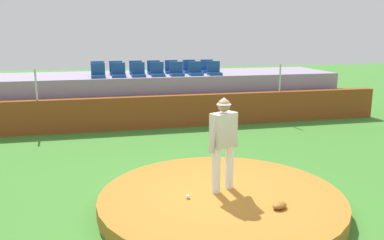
# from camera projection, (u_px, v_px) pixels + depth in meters

# --- Properties ---
(ground_plane) EXTENTS (60.00, 60.00, 0.00)m
(ground_plane) POSITION_uv_depth(u_px,v_px,m) (221.00, 207.00, 7.52)
(ground_plane) COLOR #3B7C2A
(pitchers_mound) EXTENTS (4.52, 4.52, 0.27)m
(pitchers_mound) POSITION_uv_depth(u_px,v_px,m) (221.00, 201.00, 7.49)
(pitchers_mound) COLOR #AD6F27
(pitchers_mound) RESTS_ON ground_plane
(pitcher) EXTENTS (0.72, 0.46, 1.78)m
(pitcher) POSITION_uv_depth(u_px,v_px,m) (223.00, 137.00, 7.43)
(pitcher) COLOR white
(pitcher) RESTS_ON pitchers_mound
(baseball) EXTENTS (0.07, 0.07, 0.07)m
(baseball) POSITION_uv_depth(u_px,v_px,m) (188.00, 197.00, 7.24)
(baseball) COLOR white
(baseball) RESTS_ON pitchers_mound
(fielding_glove) EXTENTS (0.36, 0.33, 0.11)m
(fielding_glove) POSITION_uv_depth(u_px,v_px,m) (280.00, 205.00, 6.83)
(fielding_glove) COLOR #8F581B
(fielding_glove) RESTS_ON pitchers_mound
(brick_barrier) EXTENTS (16.11, 0.40, 1.10)m
(brick_barrier) POSITION_uv_depth(u_px,v_px,m) (163.00, 111.00, 13.78)
(brick_barrier) COLOR brown
(brick_barrier) RESTS_ON ground_plane
(fence_post_left) EXTENTS (0.06, 0.06, 0.98)m
(fence_post_left) POSITION_uv_depth(u_px,v_px,m) (36.00, 85.00, 12.65)
(fence_post_left) COLOR silver
(fence_post_left) RESTS_ON brick_barrier
(fence_post_right) EXTENTS (0.06, 0.06, 0.98)m
(fence_post_right) POSITION_uv_depth(u_px,v_px,m) (280.00, 78.00, 14.52)
(fence_post_right) COLOR silver
(fence_post_right) RESTS_ON brick_barrier
(bleacher_platform) EXTENTS (13.87, 3.01, 1.65)m
(bleacher_platform) POSITION_uv_depth(u_px,v_px,m) (154.00, 95.00, 15.59)
(bleacher_platform) COLOR gray
(bleacher_platform) RESTS_ON ground_plane
(stadium_chair_0) EXTENTS (0.48, 0.44, 0.50)m
(stadium_chair_0) POSITION_uv_depth(u_px,v_px,m) (98.00, 73.00, 13.97)
(stadium_chair_0) COLOR navy
(stadium_chair_0) RESTS_ON bleacher_platform
(stadium_chair_1) EXTENTS (0.48, 0.44, 0.50)m
(stadium_chair_1) POSITION_uv_depth(u_px,v_px,m) (119.00, 73.00, 14.15)
(stadium_chair_1) COLOR navy
(stadium_chair_1) RESTS_ON bleacher_platform
(stadium_chair_2) EXTENTS (0.48, 0.44, 0.50)m
(stadium_chair_2) POSITION_uv_depth(u_px,v_px,m) (138.00, 72.00, 14.29)
(stadium_chair_2) COLOR navy
(stadium_chair_2) RESTS_ON bleacher_platform
(stadium_chair_3) EXTENTS (0.48, 0.44, 0.50)m
(stadium_chair_3) POSITION_uv_depth(u_px,v_px,m) (157.00, 72.00, 14.45)
(stadium_chair_3) COLOR navy
(stadium_chair_3) RESTS_ON bleacher_platform
(stadium_chair_4) EXTENTS (0.48, 0.44, 0.50)m
(stadium_chair_4) POSITION_uv_depth(u_px,v_px,m) (177.00, 71.00, 14.59)
(stadium_chair_4) COLOR navy
(stadium_chair_4) RESTS_ON bleacher_platform
(stadium_chair_5) EXTENTS (0.48, 0.44, 0.50)m
(stadium_chair_5) POSITION_uv_depth(u_px,v_px,m) (195.00, 71.00, 14.78)
(stadium_chair_5) COLOR navy
(stadium_chair_5) RESTS_ON bleacher_platform
(stadium_chair_6) EXTENTS (0.48, 0.44, 0.50)m
(stadium_chair_6) POSITION_uv_depth(u_px,v_px,m) (214.00, 71.00, 14.89)
(stadium_chair_6) COLOR navy
(stadium_chair_6) RESTS_ON bleacher_platform
(stadium_chair_7) EXTENTS (0.48, 0.44, 0.50)m
(stadium_chair_7) POSITION_uv_depth(u_px,v_px,m) (98.00, 71.00, 14.85)
(stadium_chair_7) COLOR navy
(stadium_chair_7) RESTS_ON bleacher_platform
(stadium_chair_8) EXTENTS (0.48, 0.44, 0.50)m
(stadium_chair_8) POSITION_uv_depth(u_px,v_px,m) (116.00, 70.00, 14.97)
(stadium_chair_8) COLOR navy
(stadium_chair_8) RESTS_ON bleacher_platform
(stadium_chair_9) EXTENTS (0.48, 0.44, 0.50)m
(stadium_chair_9) POSITION_uv_depth(u_px,v_px,m) (136.00, 70.00, 15.15)
(stadium_chair_9) COLOR navy
(stadium_chair_9) RESTS_ON bleacher_platform
(stadium_chair_10) EXTENTS (0.48, 0.44, 0.50)m
(stadium_chair_10) POSITION_uv_depth(u_px,v_px,m) (154.00, 70.00, 15.28)
(stadium_chair_10) COLOR navy
(stadium_chair_10) RESTS_ON bleacher_platform
(stadium_chair_11) EXTENTS (0.48, 0.44, 0.50)m
(stadium_chair_11) POSITION_uv_depth(u_px,v_px,m) (172.00, 69.00, 15.46)
(stadium_chair_11) COLOR navy
(stadium_chair_11) RESTS_ON bleacher_platform
(stadium_chair_12) EXTENTS (0.48, 0.44, 0.50)m
(stadium_chair_12) POSITION_uv_depth(u_px,v_px,m) (190.00, 69.00, 15.64)
(stadium_chair_12) COLOR navy
(stadium_chair_12) RESTS_ON bleacher_platform
(stadium_chair_13) EXTENTS (0.48, 0.44, 0.50)m
(stadium_chair_13) POSITION_uv_depth(u_px,v_px,m) (207.00, 69.00, 15.76)
(stadium_chair_13) COLOR navy
(stadium_chair_13) RESTS_ON bleacher_platform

